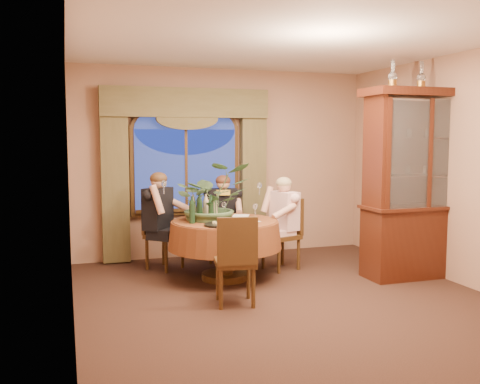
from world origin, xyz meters
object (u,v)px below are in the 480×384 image
object	(u,v)px
oil_lamp_center	(421,75)
wine_bottle_0	(206,207)
wine_bottle_4	(193,208)
chair_right	(281,234)
chair_back_right	(222,228)
wine_bottle_3	(192,210)
chair_front_left	(235,260)
oil_lamp_right	(449,76)
china_cabinet	(418,184)
person_scarf	(223,218)
wine_bottle_1	(211,209)
wine_bottle_5	(199,207)
person_pink	(285,223)
dining_table	(225,250)
olive_bowl	(228,219)
wine_bottle_2	(200,208)
chair_back	(165,234)
person_back	(158,222)
stoneware_vase	(213,209)
centerpiece_plant	(212,171)
oil_lamp_left	(393,74)

from	to	relation	value
oil_lamp_center	wine_bottle_0	world-z (taller)	oil_lamp_center
wine_bottle_4	chair_right	bearing A→B (deg)	8.79
chair_back_right	wine_bottle_3	bearing A→B (deg)	71.53
chair_front_left	oil_lamp_right	bearing A→B (deg)	17.92
china_cabinet	wine_bottle_4	world-z (taller)	china_cabinet
person_scarf	wine_bottle_1	distance (m)	1.15
wine_bottle_5	person_pink	bearing A→B (deg)	5.97
dining_table	wine_bottle_1	distance (m)	0.58
wine_bottle_5	olive_bowl	bearing A→B (deg)	-38.77
wine_bottle_0	oil_lamp_center	bearing A→B (deg)	-14.99
chair_right	wine_bottle_1	size ratio (longest dim) A/B	2.91
chair_front_left	wine_bottle_4	size ratio (longest dim) A/B	2.91
wine_bottle_5	wine_bottle_2	bearing A→B (deg)	-102.18
china_cabinet	wine_bottle_4	xyz separation A→B (m)	(-2.77, 0.68, -0.28)
person_pink	person_scarf	xyz separation A→B (m)	(-0.67, 0.67, -0.00)
wine_bottle_4	chair_back	bearing A→B (deg)	108.55
oil_lamp_center	wine_bottle_3	bearing A→B (deg)	169.87
oil_lamp_center	person_back	distance (m)	3.85
oil_lamp_right	wine_bottle_1	bearing A→B (deg)	169.63
chair_back_right	person_pink	distance (m)	0.97
oil_lamp_right	person_pink	bearing A→B (deg)	154.34
chair_back_right	chair_front_left	distance (m)	2.02
wine_bottle_0	chair_front_left	bearing A→B (deg)	-88.07
chair_back_right	stoneware_vase	xyz separation A→B (m)	(-0.37, -0.84, 0.40)
person_scarf	olive_bowl	xyz separation A→B (m)	(-0.25, -1.04, 0.15)
china_cabinet	wine_bottle_2	distance (m)	2.78
oil_lamp_center	wine_bottle_2	world-z (taller)	oil_lamp_center
dining_table	centerpiece_plant	distance (m)	1.01
person_pink	olive_bowl	distance (m)	1.00
dining_table	wine_bottle_2	distance (m)	0.63
oil_lamp_left	olive_bowl	distance (m)	2.70
chair_back	centerpiece_plant	distance (m)	1.19
oil_lamp_left	chair_front_left	distance (m)	3.01
chair_back	centerpiece_plant	size ratio (longest dim) A/B	0.90
oil_lamp_right	wine_bottle_2	distance (m)	3.58
chair_right	person_pink	xyz separation A→B (m)	(0.06, 0.02, 0.15)
oil_lamp_left	wine_bottle_1	xyz separation A→B (m)	(-2.16, 0.55, -1.64)
wine_bottle_3	wine_bottle_5	distance (m)	0.31
wine_bottle_0	olive_bowl	bearing A→B (deg)	-35.81
china_cabinet	chair_front_left	xyz separation A→B (m)	(-2.56, -0.40, -0.71)
chair_right	person_pink	distance (m)	0.16
person_back	chair_back	bearing A→B (deg)	179.00
china_cabinet	oil_lamp_right	xyz separation A→B (m)	(0.42, 0.00, 1.36)
chair_back_right	oil_lamp_left	bearing A→B (deg)	151.77
oil_lamp_right	oil_lamp_left	bearing A→B (deg)	180.00
oil_lamp_center	oil_lamp_right	xyz separation A→B (m)	(0.42, 0.00, 0.00)
wine_bottle_5	person_scarf	bearing A→B (deg)	55.70
chair_back	person_pink	world-z (taller)	person_pink
oil_lamp_left	chair_right	size ratio (longest dim) A/B	0.35
oil_lamp_left	chair_back_right	world-z (taller)	oil_lamp_left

